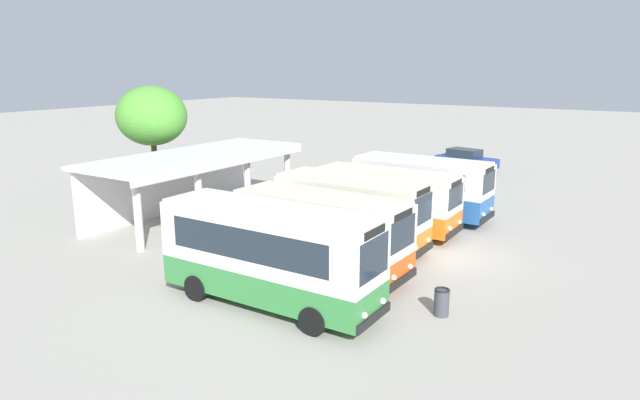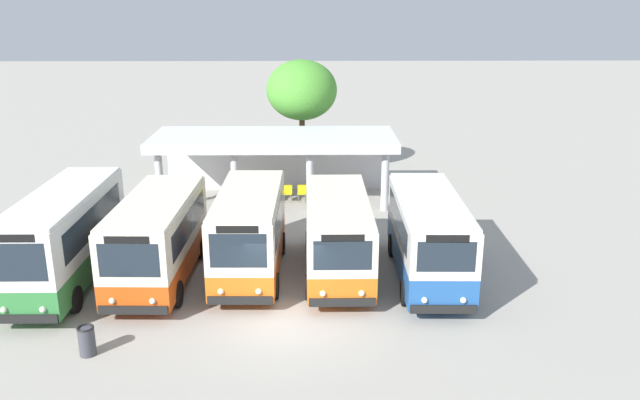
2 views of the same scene
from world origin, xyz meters
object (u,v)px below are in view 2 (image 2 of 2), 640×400
Objects in this scene: city_bus_fifth_blue at (428,234)px; waiting_chair_end_by_column at (260,191)px; waiting_chair_fourth_seat at (302,192)px; city_bus_fourth_amber at (338,233)px; city_bus_nearest_orange at (65,234)px; city_bus_second_in_row at (157,236)px; litter_bin_apron at (87,341)px; waiting_chair_second_from_end at (274,192)px; city_bus_middle_cream at (249,230)px; waiting_chair_middle_seat at (288,192)px.

waiting_chair_end_by_column is at bearing 125.58° from city_bus_fifth_blue.
city_bus_fourth_amber is at bearing -80.86° from waiting_chair_fourth_seat.
waiting_chair_end_by_column and waiting_chair_fourth_seat have the same top height.
city_bus_second_in_row is at bearing 2.05° from city_bus_nearest_orange.
city_bus_nearest_orange is at bearing -122.40° from waiting_chair_end_by_column.
city_bus_fourth_amber is 9.49m from litter_bin_apron.
city_bus_nearest_orange is 1.12× the size of city_bus_second_in_row.
city_bus_second_in_row is at bearing -179.83° from city_bus_fifth_blue.
city_bus_fourth_amber is 8.11× the size of waiting_chair_second_from_end.
litter_bin_apron is at bearing -112.32° from waiting_chair_fourth_seat.
waiting_chair_second_from_end is (0.72, -0.08, 0.00)m from waiting_chair_end_by_column.
litter_bin_apron is (2.31, -5.07, -1.41)m from city_bus_nearest_orange.
city_bus_second_in_row is 1.04× the size of city_bus_middle_cream.
waiting_chair_second_from_end is (0.38, 9.07, -1.25)m from city_bus_middle_cream.
city_bus_fifth_blue reaches higher than city_bus_fourth_amber.
city_bus_middle_cream is at bearing 5.50° from city_bus_nearest_orange.
waiting_chair_middle_seat is (-2.18, 9.09, -1.14)m from city_bus_fourth_amber.
city_bus_second_in_row is 8.09× the size of waiting_chair_end_by_column.
city_bus_second_in_row is 10.17m from waiting_chair_end_by_column.
waiting_chair_second_from_end is at bearing 122.86° from city_bus_fifth_blue.
city_bus_second_in_row is 7.73× the size of litter_bin_apron.
city_bus_fifth_blue is (13.10, 0.15, -0.13)m from city_bus_nearest_orange.
city_bus_fourth_amber is (6.55, 0.48, -0.07)m from city_bus_second_in_row.
waiting_chair_end_by_column is 15.36m from litter_bin_apron.
city_bus_second_in_row is 6.57m from city_bus_fourth_amber.
waiting_chair_fourth_seat is at bearing 99.14° from city_bus_fourth_amber.
city_bus_middle_cream reaches higher than waiting_chair_end_by_column.
city_bus_second_in_row is 8.09× the size of waiting_chair_second_from_end.
waiting_chair_fourth_seat is 0.96× the size of litter_bin_apron.
city_bus_middle_cream is 7.43× the size of litter_bin_apron.
litter_bin_apron is at bearing -154.20° from city_bus_fifth_blue.
waiting_chair_second_from_end is at bearing 87.63° from city_bus_middle_cream.
city_bus_middle_cream is 7.78× the size of waiting_chair_fourth_seat.
waiting_chair_middle_seat is 15.68m from litter_bin_apron.
city_bus_fourth_amber reaches higher than waiting_chair_fourth_seat.
city_bus_middle_cream reaches higher than waiting_chair_middle_seat.
city_bus_middle_cream reaches higher than waiting_chair_second_from_end.
waiting_chair_middle_seat is at bearing -2.10° from waiting_chair_second_from_end.
city_bus_fifth_blue is at bearing 25.80° from litter_bin_apron.
waiting_chair_end_by_column is at bearing 73.12° from city_bus_second_in_row.
litter_bin_apron is (-4.61, -14.78, -0.07)m from waiting_chair_second_from_end.
city_bus_middle_cream is 0.93× the size of city_bus_fifth_blue.
waiting_chair_second_from_end is 0.96× the size of litter_bin_apron.
waiting_chair_second_from_end is (-2.90, 9.11, -1.14)m from city_bus_fourth_amber.
city_bus_fourth_amber is 8.11× the size of waiting_chair_middle_seat.
waiting_chair_second_from_end is at bearing 107.66° from city_bus_fourth_amber.
city_bus_middle_cream is 9.17m from waiting_chair_second_from_end.
city_bus_nearest_orange reaches higher than waiting_chair_middle_seat.
waiting_chair_end_by_column is 0.72m from waiting_chair_second_from_end.
city_bus_nearest_orange is 12.41m from waiting_chair_middle_seat.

